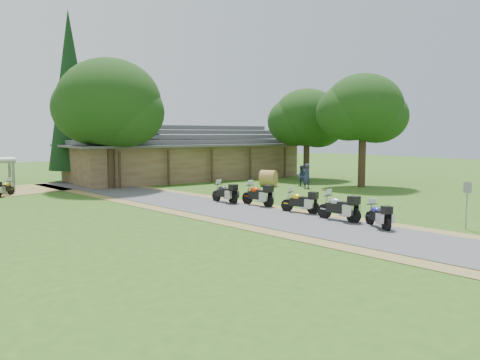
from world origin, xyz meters
TOP-DOWN VIEW (x-y plane):
  - ground at (0.00, 0.00)m, footprint 120.00×120.00m
  - driveway at (-0.50, 4.00)m, footprint 51.95×51.95m
  - lodge at (6.00, 24.00)m, footprint 21.40×9.40m
  - motorcycle_row_a at (1.70, -0.96)m, footprint 1.18×1.83m
  - motorcycle_row_b at (1.55, 1.16)m, footprint 0.94×2.12m
  - motorcycle_row_c at (1.58, 3.84)m, footprint 1.23×1.98m
  - motorcycle_row_d at (1.30, 7.03)m, footprint 1.01×2.11m
  - motorcycle_row_e at (0.41, 9.05)m, footprint 0.86×1.97m
  - motorcycle_carport_a at (-9.66, 19.81)m, footprint 1.53×1.58m
  - person_a at (9.48, 11.75)m, footprint 0.63×0.46m
  - person_b at (10.25, 13.19)m, footprint 0.65×0.58m
  - hay_bale at (7.99, 14.43)m, footprint 1.69×1.66m
  - sign_post at (4.53, -3.29)m, footprint 0.37×0.06m
  - oak_lodge_left at (-2.46, 20.01)m, footprint 7.56×7.56m
  - oak_lodge_right at (14.48, 17.09)m, footprint 6.02×6.02m
  - oak_driveway at (13.58, 10.01)m, footprint 5.95×5.95m
  - cedar_near at (-3.29, 26.90)m, footprint 3.89×3.89m

SIDE VIEW (x-z plane):
  - ground at x=0.00m, z-range 0.00..0.00m
  - driveway at x=-0.50m, z-range 0.00..0.00m
  - motorcycle_carport_a at x=-9.66m, z-range 0.00..1.13m
  - motorcycle_row_a at x=1.70m, z-range 0.00..1.19m
  - hay_bale at x=7.99m, z-range 0.00..1.26m
  - motorcycle_row_c at x=1.58m, z-range 0.00..1.29m
  - motorcycle_row_e at x=0.41m, z-range 0.00..1.30m
  - motorcycle_row_d at x=1.30m, z-range 0.00..1.39m
  - motorcycle_row_b at x=1.55m, z-range 0.00..1.40m
  - person_b at x=10.25m, z-range 0.00..1.89m
  - sign_post at x=4.53m, z-range 0.00..2.04m
  - person_a at x=9.48m, z-range 0.00..2.16m
  - lodge at x=6.00m, z-range 0.00..4.90m
  - oak_lodge_right at x=14.48m, z-range 0.00..8.89m
  - oak_driveway at x=13.58m, z-range 0.00..9.78m
  - oak_lodge_left at x=-2.46m, z-range 0.00..10.22m
  - cedar_near at x=-3.29m, z-range 0.00..14.34m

